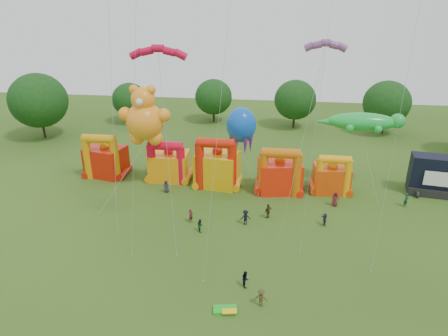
# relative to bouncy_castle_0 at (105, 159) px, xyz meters

# --- Properties ---
(tree_ring) EXTENTS (126.55, 128.68, 12.07)m
(tree_ring) POSITION_rel_bouncy_castle_0_xyz_m (18.78, -28.68, 3.71)
(tree_ring) COLOR #352314
(tree_ring) RESTS_ON ground
(bouncy_castle_0) EXTENTS (6.13, 5.35, 6.73)m
(bouncy_castle_0) POSITION_rel_bouncy_castle_0_xyz_m (0.00, 0.00, 0.00)
(bouncy_castle_0) COLOR red
(bouncy_castle_0) RESTS_ON ground
(bouncy_castle_1) EXTENTS (5.54, 4.51, 6.22)m
(bouncy_castle_1) POSITION_rel_bouncy_castle_0_xyz_m (9.58, -0.14, -0.20)
(bouncy_castle_1) COLOR orange
(bouncy_castle_1) RESTS_ON ground
(bouncy_castle_2) EXTENTS (6.31, 5.40, 7.39)m
(bouncy_castle_2) POSITION_rel_bouncy_castle_0_xyz_m (16.77, -1.32, 0.24)
(bouncy_castle_2) COLOR #E3A40B
(bouncy_castle_2) RESTS_ON ground
(bouncy_castle_3) EXTENTS (6.24, 5.35, 6.62)m
(bouncy_castle_3) POSITION_rel_bouncy_castle_0_xyz_m (25.34, -2.00, -0.05)
(bouncy_castle_3) COLOR red
(bouncy_castle_3) RESTS_ON ground
(bouncy_castle_4) EXTENTS (4.90, 4.08, 5.66)m
(bouncy_castle_4) POSITION_rel_bouncy_castle_0_xyz_m (32.30, -1.32, -0.38)
(bouncy_castle_4) COLOR #DB440B
(bouncy_castle_4) RESTS_ON ground
(stage_trailer) EXTENTS (8.76, 4.38, 5.34)m
(stage_trailer) POSITION_rel_bouncy_castle_0_xyz_m (46.81, -0.23, 0.02)
(stage_trailer) COLOR black
(stage_trailer) RESTS_ON ground
(teddy_bear_kite) EXTENTS (7.35, 11.28, 14.21)m
(teddy_bear_kite) POSITION_rel_bouncy_castle_0_xyz_m (6.28, -4.85, 3.59)
(teddy_bear_kite) COLOR orange
(teddy_bear_kite) RESTS_ON ground
(gecko_kite) EXTENTS (11.82, 7.77, 10.55)m
(gecko_kite) POSITION_rel_bouncy_castle_0_xyz_m (36.45, -0.30, 3.68)
(gecko_kite) COLOR green
(gecko_kite) RESTS_ON ground
(octopus_kite) EXTENTS (5.37, 8.72, 10.58)m
(octopus_kite) POSITION_rel_bouncy_castle_0_xyz_m (20.56, 0.18, 2.34)
(octopus_kite) COLOR blue
(octopus_kite) RESTS_ON ground
(parafoil_kites) EXTENTS (25.97, 10.50, 29.21)m
(parafoil_kites) POSITION_rel_bouncy_castle_0_xyz_m (18.41, -13.15, 9.18)
(parafoil_kites) COLOR red
(parafoil_kites) RESTS_ON ground
(diamond_kites) EXTENTS (26.23, 12.33, 39.18)m
(diamond_kites) POSITION_rel_bouncy_castle_0_xyz_m (23.14, -15.86, 14.11)
(diamond_kites) COLOR #E5450A
(diamond_kites) RESTS_ON ground
(folded_kite_bundle) EXTENTS (2.15, 1.38, 0.31)m
(folded_kite_bundle) POSITION_rel_bouncy_castle_0_xyz_m (20.99, -25.54, -2.41)
(folded_kite_bundle) COLOR green
(folded_kite_bundle) RESTS_ON ground
(spectator_0) EXTENTS (0.91, 0.66, 1.73)m
(spectator_0) POSITION_rel_bouncy_castle_0_xyz_m (10.25, -4.38, -1.69)
(spectator_0) COLOR #2A243D
(spectator_0) RESTS_ON ground
(spectator_1) EXTENTS (0.67, 0.74, 1.69)m
(spectator_1) POSITION_rel_bouncy_castle_0_xyz_m (15.14, -11.66, -1.71)
(spectator_1) COLOR #561824
(spectator_1) RESTS_ON ground
(spectator_2) EXTENTS (0.87, 0.95, 1.57)m
(spectator_2) POSITION_rel_bouncy_castle_0_xyz_m (16.60, -13.49, -1.77)
(spectator_2) COLOR #163721
(spectator_2) RESTS_ON ground
(spectator_3) EXTENTS (1.32, 0.94, 1.84)m
(spectator_3) POSITION_rel_bouncy_castle_0_xyz_m (21.51, -11.34, -1.63)
(spectator_3) COLOR black
(spectator_3) RESTS_ON ground
(spectator_4) EXTENTS (1.11, 1.09, 1.87)m
(spectator_4) POSITION_rel_bouncy_castle_0_xyz_m (24.07, -9.53, -1.62)
(spectator_4) COLOR #393016
(spectator_4) RESTS_ON ground
(spectator_5) EXTENTS (0.74, 1.50, 1.55)m
(spectator_5) POSITION_rel_bouncy_castle_0_xyz_m (30.60, -10.36, -1.77)
(spectator_5) COLOR #302B48
(spectator_5) RESTS_ON ground
(spectator_6) EXTENTS (0.96, 0.64, 1.94)m
(spectator_6) POSITION_rel_bouncy_castle_0_xyz_m (32.37, -5.43, -1.58)
(spectator_6) COLOR #591921
(spectator_6) RESTS_ON ground
(spectator_7) EXTENTS (0.79, 0.78, 1.84)m
(spectator_7) POSITION_rel_bouncy_castle_0_xyz_m (41.20, -4.43, -1.63)
(spectator_7) COLOR #173A23
(spectator_7) RESTS_ON ground
(spectator_8) EXTENTS (0.81, 0.92, 1.61)m
(spectator_8) POSITION_rel_bouncy_castle_0_xyz_m (22.37, -22.15, -1.75)
(spectator_8) COLOR black
(spectator_8) RESTS_ON ground
(spectator_9) EXTENTS (1.16, 0.78, 1.66)m
(spectator_9) POSITION_rel_bouncy_castle_0_xyz_m (23.89, -24.48, -1.72)
(spectator_9) COLOR #403819
(spectator_9) RESTS_ON ground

